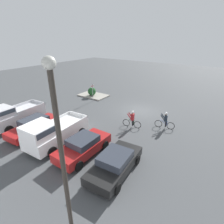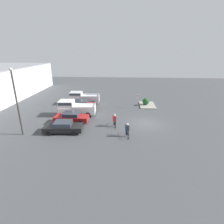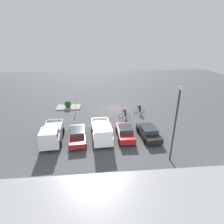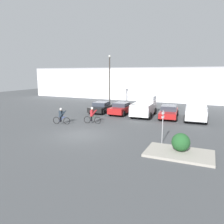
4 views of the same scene
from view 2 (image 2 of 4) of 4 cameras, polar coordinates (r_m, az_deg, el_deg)
The scene contains 12 objects.
ground_plane at distance 23.14m, azimuth 10.87°, elevation -3.64°, with size 80.00×80.00×0.00m, color #424447.
sedan_0 at distance 20.89m, azimuth -15.59°, elevation -4.68°, with size 2.26×4.48×1.31m.
sedan_1 at distance 23.26m, azimuth -13.05°, elevation -1.75°, with size 1.96×4.32×1.41m.
pickup_truck_0 at distance 25.73m, azimuth -12.25°, elevation 1.36°, with size 2.55×5.24×2.20m.
sedan_2 at distance 28.39m, azimuth -10.15°, elevation 2.34°, with size 2.29×4.87×1.40m.
pickup_truck_1 at distance 30.95m, azimuth -9.59°, elevation 4.58°, with size 2.46×5.12×2.15m.
cyclist_0 at distance 21.51m, azimuth 0.87°, elevation -2.71°, with size 1.77×0.53×1.65m.
cyclist_1 at distance 19.14m, azimuth 5.03°, elevation -5.83°, with size 1.79×0.53×1.61m.
fire_lane_sign at distance 28.59m, azimuth 8.41°, elevation 4.06°, with size 0.13×0.29×2.37m.
lamppost at distance 20.90m, azimuth -28.85°, elevation 4.12°, with size 0.36×0.36×7.37m.
curb_island at distance 30.52m, azimuth 11.41°, elevation 2.23°, with size 4.02×2.56×0.15m, color gray.
shrub at distance 30.33m, azimuth 10.98°, elevation 3.41°, with size 1.13×1.13×1.13m.
Camera 2 is at (-21.10, 3.04, 9.00)m, focal length 28.00 mm.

